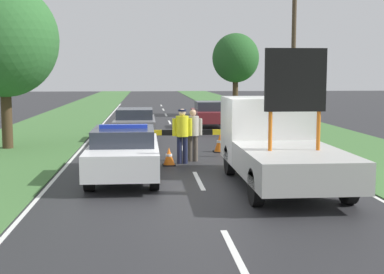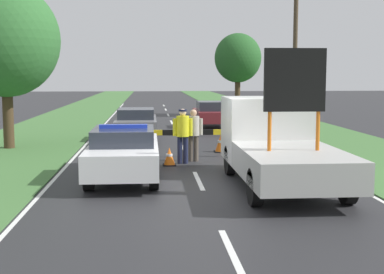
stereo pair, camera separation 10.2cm
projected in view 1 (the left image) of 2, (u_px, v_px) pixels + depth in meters
The scene contains 17 objects.
ground_plane at pixel (201, 186), 13.71m from camera, with size 160.00×160.00×0.00m, color #28282B.
lane_markings at pixel (177, 138), 24.03m from camera, with size 7.90×58.12×0.01m.
grass_verge_left at pixel (64, 121), 32.95m from camera, with size 4.98×120.00×0.03m.
grass_verge_right at pixel (270, 119), 34.05m from camera, with size 4.98×120.00×0.03m.
police_car at pixel (124, 152), 14.55m from camera, with size 1.84×4.91×1.50m.
work_truck at pixel (276, 142), 14.01m from camera, with size 2.30×5.86×3.43m.
road_barrier at pixel (196, 134), 18.28m from camera, with size 3.48×0.08×0.96m.
police_officer at pixel (182, 131), 17.02m from camera, with size 0.63×0.40×1.76m.
pedestrian_civilian at pixel (193, 131), 17.48m from camera, with size 0.61×0.39×1.71m.
traffic_cone_near_police at pixel (169, 156), 16.74m from camera, with size 0.41×0.41×0.57m.
traffic_cone_centre_front at pixel (220, 143), 19.66m from camera, with size 0.50×0.50×0.69m.
traffic_cone_near_truck at pixel (97, 152), 17.94m from camera, with size 0.38×0.38×0.53m.
queued_car_suv_grey at pixel (135, 124), 23.17m from camera, with size 1.73×4.35×1.38m.
queued_car_wagon_maroon at pixel (211, 114), 28.94m from camera, with size 1.80×4.26×1.41m.
roadside_tree_near_left at pixel (4, 40), 20.07m from camera, with size 4.09×4.09×6.29m.
roadside_tree_near_right at pixel (236, 58), 36.61m from camera, with size 3.20×3.20×5.67m.
utility_pole at pixel (294, 47), 23.76m from camera, with size 1.20×0.20×7.89m.
Camera 1 is at (-1.38, -13.40, 2.83)m, focal length 50.00 mm.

